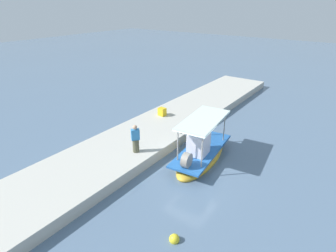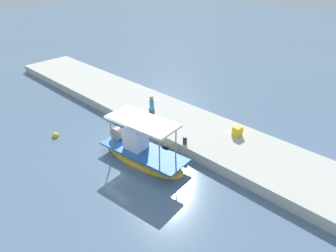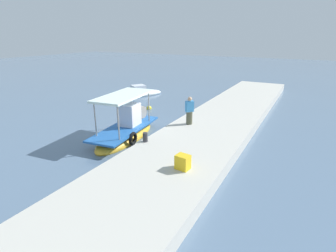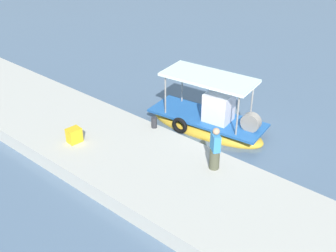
# 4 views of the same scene
# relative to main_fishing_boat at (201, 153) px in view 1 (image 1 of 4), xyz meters

# --- Properties ---
(ground_plane) EXTENTS (120.00, 120.00, 0.00)m
(ground_plane) POSITION_rel_main_fishing_boat_xyz_m (1.27, 0.22, -0.45)
(ground_plane) COLOR slate
(dock_quay) EXTENTS (36.00, 4.51, 0.62)m
(dock_quay) POSITION_rel_main_fishing_boat_xyz_m (1.27, -4.15, -0.15)
(dock_quay) COLOR beige
(dock_quay) RESTS_ON ground_plane
(main_fishing_boat) EXTENTS (5.52, 2.42, 2.89)m
(main_fishing_boat) POSITION_rel_main_fishing_boat_xyz_m (0.00, 0.00, 0.00)
(main_fishing_boat) COLOR gold
(main_fishing_boat) RESTS_ON ground_plane
(fisherman_near_bollard) EXTENTS (0.52, 0.51, 1.65)m
(fisherman_near_bollard) POSITION_rel_main_fishing_boat_xyz_m (2.29, -2.92, 0.91)
(fisherman_near_bollard) COLOR #4F503B
(fisherman_near_bollard) RESTS_ON dock_quay
(mooring_bollard) EXTENTS (0.24, 0.24, 0.47)m
(mooring_bollard) POSITION_rel_main_fishing_boat_xyz_m (-1.26, -2.15, 0.40)
(mooring_bollard) COLOR #2D2D33
(mooring_bollard) RESTS_ON dock_quay
(cargo_crate) EXTENTS (0.48, 0.58, 0.59)m
(cargo_crate) POSITION_rel_main_fishing_boat_xyz_m (-2.91, -4.99, 0.46)
(cargo_crate) COLOR yellow
(cargo_crate) RESTS_ON dock_quay
(marker_buoy) EXTENTS (0.41, 0.41, 0.41)m
(marker_buoy) POSITION_rel_main_fishing_boat_xyz_m (5.82, 2.17, -0.37)
(marker_buoy) COLOR yellow
(marker_buoy) RESTS_ON ground_plane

